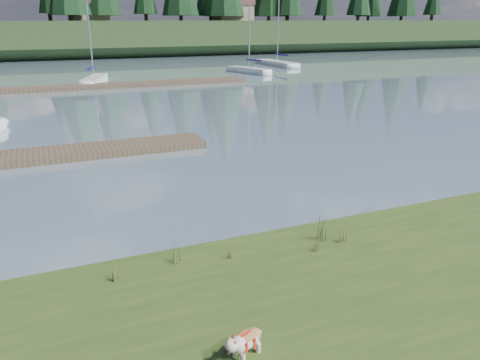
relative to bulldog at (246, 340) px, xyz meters
name	(u,v)px	position (x,y,z in m)	size (l,w,h in m)	color
ground	(74,89)	(-0.01, 35.54, -0.64)	(200.00, 200.00, 0.00)	#7C95A7
ridge	(51,39)	(-0.01, 78.54, 1.86)	(200.00, 20.00, 5.00)	#1F3017
bulldog	(246,340)	(0.00, 0.00, 0.00)	(0.78, 0.52, 0.46)	silver
dock_near	(9,159)	(-4.01, 14.54, -0.49)	(16.00, 2.00, 0.30)	#4C3D2C
dock_far	(98,86)	(1.99, 35.54, -0.49)	(26.00, 2.20, 0.30)	#4C3D2C
sailboat_bg_2	(96,79)	(2.24, 39.60, -0.31)	(3.30, 6.66, 10.05)	silver
sailboat_bg_4	(246,70)	(18.17, 41.71, -0.31)	(3.26, 6.50, 9.66)	silver
sailboat_bg_5	(274,63)	(25.04, 48.42, -0.32)	(2.16, 9.06, 12.73)	silver
weed_0	(178,253)	(-0.16, 3.36, -0.06)	(0.17, 0.14, 0.56)	#475B23
weed_1	(228,250)	(0.93, 3.11, -0.10)	(0.17, 0.14, 0.45)	#475B23
weed_2	(322,228)	(3.34, 3.07, 0.03)	(0.17, 0.14, 0.77)	#475B23
weed_3	(115,270)	(-1.55, 3.12, -0.05)	(0.17, 0.14, 0.56)	#475B23
weed_4	(317,245)	(2.96, 2.63, -0.13)	(0.17, 0.14, 0.39)	#475B23
weed_5	(343,232)	(3.79, 2.84, -0.07)	(0.17, 0.14, 0.53)	#475B23
mud_lip	(178,260)	(-0.01, 3.94, -0.57)	(60.00, 0.50, 0.14)	#33281C
house_1	(88,7)	(5.99, 76.54, 6.67)	(6.30, 5.30, 4.65)	gray
house_2	(233,8)	(29.99, 74.54, 6.67)	(6.30, 5.30, 4.65)	gray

